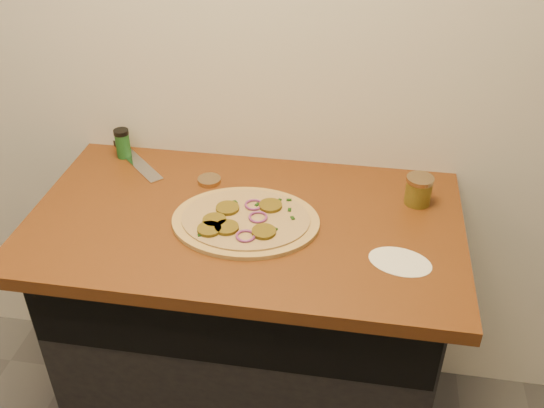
% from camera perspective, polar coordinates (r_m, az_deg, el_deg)
% --- Properties ---
extents(cabinet, '(1.10, 0.60, 0.86)m').
position_cam_1_polar(cabinet, '(2.01, -2.05, -11.63)').
color(cabinet, black).
rests_on(cabinet, ground).
extents(countertop, '(1.20, 0.70, 0.04)m').
position_cam_1_polar(countertop, '(1.70, -2.55, -1.73)').
color(countertop, '#652F13').
rests_on(countertop, cabinet).
extents(pizza, '(0.42, 0.42, 0.03)m').
position_cam_1_polar(pizza, '(1.65, -2.56, -1.55)').
color(pizza, tan).
rests_on(pizza, countertop).
extents(chefs_knife, '(0.26, 0.26, 0.02)m').
position_cam_1_polar(chefs_knife, '(2.02, -13.27, 4.58)').
color(chefs_knife, '#B7BAC1').
rests_on(chefs_knife, countertop).
extents(mason_jar_lid, '(0.07, 0.07, 0.01)m').
position_cam_1_polar(mason_jar_lid, '(1.84, -5.92, 2.22)').
color(mason_jar_lid, tan).
rests_on(mason_jar_lid, countertop).
extents(salsa_jar, '(0.08, 0.08, 0.08)m').
position_cam_1_polar(salsa_jar, '(1.77, 13.63, 1.29)').
color(salsa_jar, maroon).
rests_on(salsa_jar, countertop).
extents(spice_shaker, '(0.05, 0.05, 0.10)m').
position_cam_1_polar(spice_shaker, '(2.00, -13.87, 5.58)').
color(spice_shaker, '#1B5822').
rests_on(spice_shaker, countertop).
extents(flour_spill, '(0.19, 0.19, 0.00)m').
position_cam_1_polar(flour_spill, '(1.56, 11.96, -5.34)').
color(flour_spill, white).
rests_on(flour_spill, countertop).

